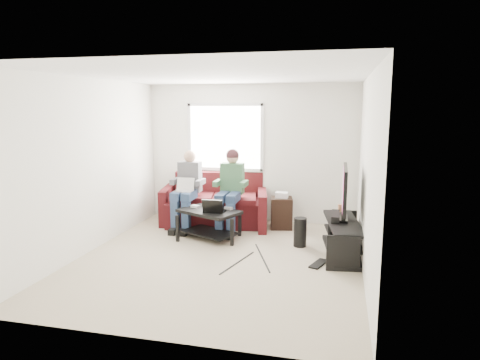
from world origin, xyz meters
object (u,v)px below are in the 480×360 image
coffee_table (209,218)px  tv_stand (343,239)px  subwoofer (300,232)px  end_table (281,212)px  tv (345,190)px  sofa (214,206)px

coffee_table → tv_stand: size_ratio=0.74×
subwoofer → end_table: (-0.42, 0.97, 0.07)m
subwoofer → end_table: bearing=113.7°
coffee_table → tv: size_ratio=1.03×
sofa → coffee_table: sofa is taller
tv → end_table: bearing=135.3°
tv_stand → subwoofer: 0.68m
tv_stand → end_table: end_table is taller
coffee_table → end_table: size_ratio=1.72×
tv_stand → tv: 0.74m
coffee_table → tv_stand: 2.18m
coffee_table → tv_stand: (2.16, -0.25, -0.14)m
tv_stand → subwoofer: tv_stand is taller
sofa → tv_stand: (2.35, -1.18, -0.12)m
tv → tv_stand: bearing=-88.5°
sofa → tv: 2.65m
sofa → end_table: size_ratio=3.29×
subwoofer → end_table: size_ratio=0.70×
coffee_table → end_table: bearing=40.1°
sofa → tv_stand: size_ratio=1.42×
tv → subwoofer: tv is taller
tv_stand → subwoofer: bearing=163.4°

